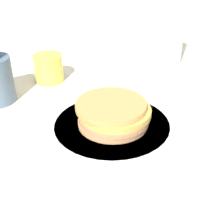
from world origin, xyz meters
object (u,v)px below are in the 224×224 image
Objects in this scene: pancake_stack at (114,114)px; water_bottle_near at (172,32)px; juice_glass at (49,68)px; plate at (112,125)px.

pancake_stack is 0.72× the size of water_bottle_near.
pancake_stack is 2.01× the size of juice_glass.
water_bottle_near is (-0.37, -0.13, 0.06)m from pancake_stack.
water_bottle_near is (-0.33, 0.16, 0.06)m from juice_glass.
water_bottle_near reaches higher than plate.
juice_glass is at bearing -98.61° from plate.
pancake_stack is 0.29m from juice_glass.
plate is 0.29m from juice_glass.
pancake_stack is 0.39m from water_bottle_near.
juice_glass is 0.36× the size of water_bottle_near.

